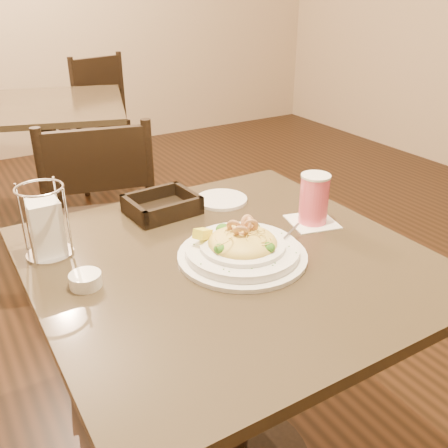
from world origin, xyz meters
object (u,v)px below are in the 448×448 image
drink_glass (314,199)px  side_plate (221,200)px  bread_basket (162,206)px  butter_ramekin (86,280)px  main_table (228,336)px  dining_chair_near (102,223)px  napkin_caddy (46,226)px  background_table (44,146)px  dining_chair_far (92,117)px  pasta_bowl (242,247)px

drink_glass → side_plate: size_ratio=0.96×
bread_basket → butter_ramekin: 0.40m
main_table → dining_chair_near: (-0.05, 0.87, -0.02)m
dining_chair_near → napkin_caddy: size_ratio=5.18×
dining_chair_near → napkin_caddy: napkin_caddy is taller
background_table → napkin_caddy: 1.78m
main_table → butter_ramekin: 0.42m
main_table → drink_glass: size_ratio=6.05×
dining_chair_far → drink_glass: 2.52m
dining_chair_far → dining_chair_near: bearing=59.3°
main_table → dining_chair_far: dining_chair_far is taller
pasta_bowl → background_table: bearing=91.2°
main_table → drink_glass: bearing=8.2°
main_table → dining_chair_far: (0.44, 2.54, -0.02)m
background_table → napkin_caddy: napkin_caddy is taller
background_table → side_plate: size_ratio=7.26×
bread_basket → side_plate: 0.19m
dining_chair_far → drink_glass: dining_chair_far is taller
napkin_caddy → drink_glass: bearing=-16.1°
main_table → butter_ramekin: bearing=171.3°
main_table → pasta_bowl: (0.03, -0.02, 0.27)m
pasta_bowl → side_plate: pasta_bowl is taller
dining_chair_near → side_plate: dining_chair_near is taller
dining_chair_far → napkin_caddy: bearing=56.4°
dining_chair_near → dining_chair_far: same height
main_table → bread_basket: (-0.03, 0.31, 0.26)m
main_table → background_table: same height
pasta_bowl → drink_glass: size_ratio=2.30×
drink_glass → dining_chair_far: bearing=86.7°
butter_ramekin → pasta_bowl: bearing=-11.4°
napkin_caddy → side_plate: (0.52, 0.06, -0.07)m
dining_chair_near → drink_glass: dining_chair_near is taller
background_table → bread_basket: 1.66m
main_table → drink_glass: (0.30, 0.04, 0.31)m
bread_basket → butter_ramekin: bread_basket is taller
dining_chair_far → side_plate: dining_chair_far is taller
bread_basket → side_plate: size_ratio=1.28×
background_table → drink_glass: size_ratio=7.60×
bread_basket → napkin_caddy: 0.35m
dining_chair_far → side_plate: 2.28m
main_table → butter_ramekin: (-0.33, 0.05, 0.26)m
main_table → napkin_caddy: napkin_caddy is taller
drink_glass → side_plate: (-0.14, 0.26, -0.06)m
main_table → napkin_caddy: 0.54m
background_table → dining_chair_far: size_ratio=1.22×
background_table → dining_chair_near: dining_chair_near is taller
dining_chair_near → drink_glass: size_ratio=6.25×
dining_chair_near → side_plate: bearing=123.9°
pasta_bowl → bread_basket: pasta_bowl is taller
drink_glass → butter_ramekin: drink_glass is taller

